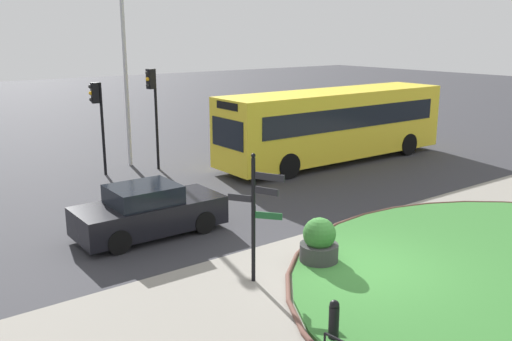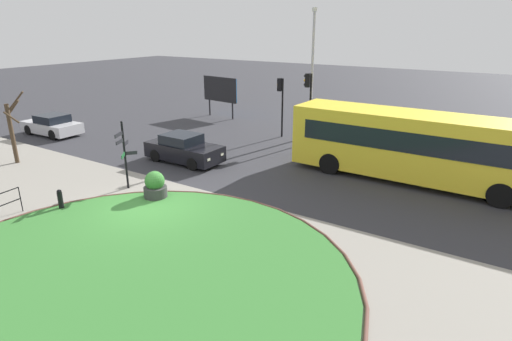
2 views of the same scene
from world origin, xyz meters
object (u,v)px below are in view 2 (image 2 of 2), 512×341
Objects in this scene: lamppost_tall at (312,70)px; planter_near_signpost at (155,187)px; street_tree_bare at (12,129)px; bus_yellow at (417,146)px; traffic_light_near at (308,93)px; billboard_left at (220,90)px; bollard_foreground at (60,200)px; car_near_lane at (184,149)px; car_far_lane at (52,125)px; traffic_light_far at (281,94)px; signpost_directional at (124,151)px.

lamppost_tall is 6.48× the size of planter_near_signpost.
planter_near_signpost is at bearing 2.49° from street_tree_bare.
lamppost_tall is 16.59m from street_tree_bare.
bus_yellow is at bearing 43.44° from planter_near_signpost.
bus_yellow is at bearing 142.22° from traffic_light_near.
traffic_light_near is 1.24× the size of billboard_left.
traffic_light_near reaches higher than bollard_foreground.
car_far_lane is at bearing -177.66° from car_near_lane.
traffic_light_far reaches higher than car_far_lane.
car_near_lane is 3.49× the size of planter_near_signpost.
car_far_lane is 3.45× the size of planter_near_signpost.
traffic_light_far is (-9.03, 3.73, 1.01)m from bus_yellow.
street_tree_bare is at bearing -128.59° from lamppost_tall.
bus_yellow is 1.46× the size of lamppost_tall.
traffic_light_near is (-6.93, 3.24, 1.32)m from bus_yellow.
billboard_left is at bearing -13.45° from traffic_light_far.
car_near_lane is 1.13× the size of traffic_light_far.
bollard_foreground is at bearing -98.31° from signpost_directional.
signpost_directional is at bearing -82.03° from car_near_lane.
billboard_left reaches higher than bollard_foreground.
traffic_light_far is 11.76m from planter_near_signpost.
traffic_light_far is (12.46, 7.55, 2.05)m from car_far_lane.
bus_yellow is 9.07m from lamppost_tall.
lamppost_tall is (1.62, 0.89, 1.45)m from traffic_light_far.
car_near_lane is at bearing 48.71° from traffic_light_near.
street_tree_bare reaches higher than planter_near_signpost.
planter_near_signpost is (2.22, 2.74, 0.10)m from bollard_foreground.
traffic_light_far reaches higher than bollard_foreground.
car_near_lane is at bearing 18.72° from bus_yellow.
lamppost_tall is 12.96m from planter_near_signpost.
bollard_foreground is at bearing -66.38° from billboard_left.
signpost_directional is 0.73× the size of car_far_lane.
traffic_light_far reaches higher than street_tree_bare.
car_near_lane is 1.01× the size of car_far_lane.
planter_near_signpost is at bearing 70.51° from traffic_light_near.
signpost_directional is 0.91× the size of billboard_left.
planter_near_signpost is at bearing -60.92° from car_near_lane.
signpost_directional is 12.13m from car_far_lane.
bus_yellow is 9.44× the size of planter_near_signpost.
lamppost_tall is at bearing -5.49° from billboard_left.
car_near_lane is 1.01× the size of traffic_light_near.
billboard_left is 2.78× the size of planter_near_signpost.
street_tree_bare is at bearing -145.60° from car_near_lane.
traffic_light_far reaches higher than bus_yellow.
traffic_light_near is 0.53× the size of lamppost_tall.
traffic_light_near is 1.13× the size of street_tree_bare.
signpost_directional is at bearing 37.90° from bus_yellow.
traffic_light_near is at bearing 74.07° from signpost_directional.
bollard_foreground is 0.23× the size of street_tree_bare.
signpost_directional reaches higher than car_far_lane.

